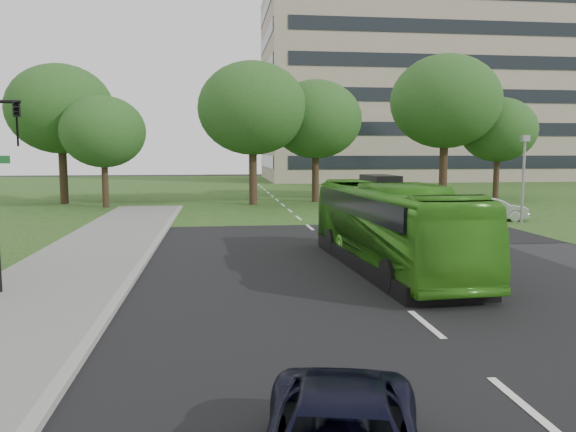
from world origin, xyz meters
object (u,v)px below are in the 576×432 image
object	(u,v)px
sedan	(489,209)
tree_park_a	(103,132)
tree_park_b	(252,109)
tree_park_e	(498,130)
tree_park_c	(316,120)
bus	(390,226)
tree_park_f	(60,109)
camera_pole	(524,167)
office_building	(412,87)
tree_park_d	(445,102)

from	to	relation	value
sedan	tree_park_a	bearing A→B (deg)	64.65
tree_park_b	tree_park_e	size ratio (longest dim) A/B	1.24
tree_park_a	tree_park_b	xyz separation A→B (m)	(10.12, 0.73, 1.70)
tree_park_c	bus	xyz separation A→B (m)	(-1.73, -24.30, -4.77)
tree_park_f	camera_pole	distance (m)	31.11
office_building	tree_park_a	distance (m)	50.27
tree_park_f	camera_pole	bearing A→B (deg)	-29.02
tree_park_a	tree_park_d	size ratio (longest dim) A/B	0.67
office_building	tree_park_f	size ratio (longest dim) A/B	4.00
office_building	tree_park_c	size ratio (longest dim) A/B	4.40
tree_park_a	sedan	size ratio (longest dim) A/B	1.87
tree_park_a	tree_park_d	distance (m)	25.75
tree_park_e	tree_park_f	bearing A→B (deg)	-178.37
tree_park_a	camera_pole	size ratio (longest dim) A/B	1.62
office_building	tree_park_f	xyz separation A→B (m)	(-37.69, -33.02, -5.68)
tree_park_a	camera_pole	distance (m)	26.39
tree_park_a	bus	bearing A→B (deg)	-58.89
office_building	tree_park_e	world-z (taller)	office_building
office_building	tree_park_e	distance (m)	33.04
tree_park_e	tree_park_d	bearing A→B (deg)	-171.62
camera_pole	office_building	bearing A→B (deg)	83.17
tree_park_a	tree_park_f	distance (m)	5.00
tree_park_d	tree_park_f	bearing A→B (deg)	-179.50
sedan	tree_park_e	bearing A→B (deg)	-28.96
tree_park_b	tree_park_d	xyz separation A→B (m)	(15.28, 2.63, 0.86)
tree_park_d	sedan	distance (m)	15.70
tree_park_a	office_building	bearing A→B (deg)	46.60
tree_park_c	tree_park_f	distance (m)	18.49
tree_park_b	office_building	bearing A→B (deg)	55.82
tree_park_b	bus	world-z (taller)	tree_park_b
tree_park_e	bus	xyz separation A→B (m)	(-17.03, -25.96, -4.13)
tree_park_f	bus	size ratio (longest dim) A/B	0.99
tree_park_e	camera_pole	xyz separation A→B (m)	(-6.76, -15.94, -2.54)
office_building	tree_park_c	world-z (taller)	office_building
bus	tree_park_c	bearing A→B (deg)	82.33
tree_park_d	bus	bearing A→B (deg)	-115.78
tree_park_d	tree_park_e	bearing A→B (deg)	8.38
office_building	camera_pole	xyz separation A→B (m)	(-10.69, -47.99, -9.50)
tree_park_a	tree_park_f	world-z (taller)	tree_park_f
tree_park_a	tree_park_e	bearing A→B (deg)	7.68
tree_park_c	bus	distance (m)	24.83
tree_park_a	tree_park_b	size ratio (longest dim) A/B	0.75
tree_park_a	tree_park_c	bearing A→B (deg)	9.20
sedan	camera_pole	world-z (taller)	camera_pole
tree_park_d	tree_park_e	distance (m)	5.34
office_building	sedan	world-z (taller)	office_building
office_building	tree_park_a	world-z (taller)	office_building
tree_park_e	camera_pole	distance (m)	17.50
tree_park_e	tree_park_b	bearing A→B (deg)	-170.56
tree_park_e	bus	world-z (taller)	tree_park_e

